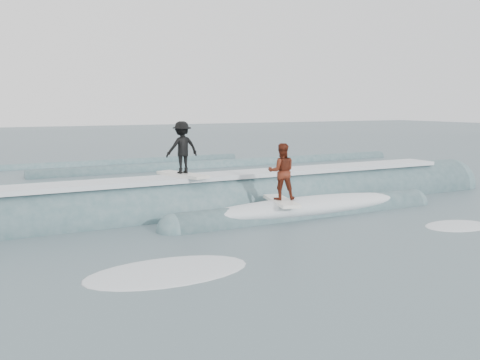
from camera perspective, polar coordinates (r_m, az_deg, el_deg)
name	(u,v)px	position (r m, az deg, el deg)	size (l,w,h in m)	color
ground	(368,263)	(12.25, 13.45, -8.59)	(160.00, 160.00, 0.00)	#3E4F5A
breaking_wave	(236,208)	(17.76, -0.46, -3.05)	(23.50, 3.91, 2.26)	#3A5D63
surfer_black	(182,150)	(16.99, -6.20, 3.21)	(1.12, 2.07, 1.74)	silver
surfer_red	(282,175)	(16.18, 4.46, 0.57)	(1.02, 2.07, 1.81)	white
whitewater	(407,259)	(12.78, 17.42, -8.04)	(16.87, 5.86, 0.10)	silver
far_swells	(118,174)	(27.55, -12.89, 0.64)	(35.77, 8.65, 0.80)	#3A5D63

